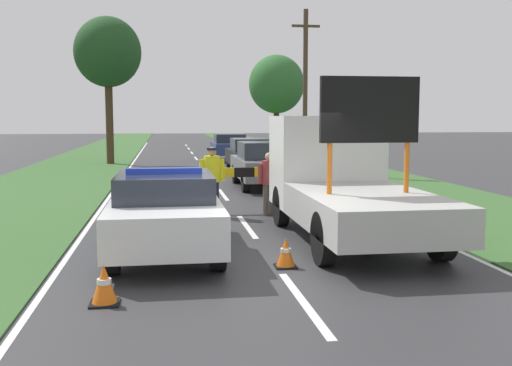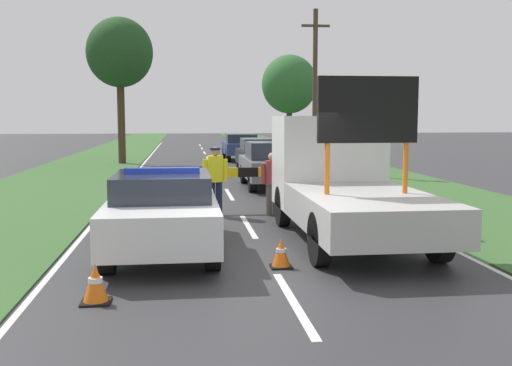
# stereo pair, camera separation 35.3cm
# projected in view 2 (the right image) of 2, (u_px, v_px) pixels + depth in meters

# --- Properties ---
(ground_plane) EXTENTS (160.00, 160.00, 0.00)m
(ground_plane) POSITION_uv_depth(u_px,v_px,m) (274.00, 269.00, 9.58)
(ground_plane) COLOR #333335
(lane_markings) EXTENTS (7.06, 62.32, 0.01)m
(lane_markings) POSITION_uv_depth(u_px,v_px,m) (217.00, 173.00, 25.81)
(lane_markings) COLOR silver
(lane_markings) RESTS_ON ground
(grass_verge_left) EXTENTS (4.87, 120.00, 0.03)m
(grass_verge_left) POSITION_uv_depth(u_px,v_px,m) (87.00, 168.00, 28.59)
(grass_verge_left) COLOR #38602D
(grass_verge_left) RESTS_ON ground
(grass_verge_right) EXTENTS (4.87, 120.00, 0.03)m
(grass_verge_right) POSITION_uv_depth(u_px,v_px,m) (333.00, 165.00, 30.03)
(grass_verge_right) COLOR #38602D
(grass_verge_right) RESTS_ON ground
(police_car) EXTENTS (1.88, 4.61, 1.54)m
(police_car) POSITION_uv_depth(u_px,v_px,m) (163.00, 211.00, 10.70)
(police_car) COLOR white
(police_car) RESTS_ON ground
(work_truck) EXTENTS (2.27, 5.72, 3.13)m
(work_truck) POSITION_uv_depth(u_px,v_px,m) (342.00, 180.00, 12.17)
(work_truck) COLOR white
(work_truck) RESTS_ON ground
(road_barrier) EXTENTS (3.14, 0.08, 1.14)m
(road_barrier) POSITION_uv_depth(u_px,v_px,m) (238.00, 175.00, 15.29)
(road_barrier) COLOR black
(road_barrier) RESTS_ON ground
(police_officer) EXTENTS (0.61, 0.39, 1.70)m
(police_officer) POSITION_uv_depth(u_px,v_px,m) (215.00, 175.00, 14.64)
(police_officer) COLOR #191E38
(police_officer) RESTS_ON ground
(pedestrian_civilian) EXTENTS (0.56, 0.36, 1.56)m
(pedestrian_civilian) POSITION_uv_depth(u_px,v_px,m) (272.00, 179.00, 14.67)
(pedestrian_civilian) COLOR brown
(pedestrian_civilian) RESTS_ON ground
(traffic_cone_near_police) EXTENTS (0.38, 0.38, 0.53)m
(traffic_cone_near_police) POSITION_uv_depth(u_px,v_px,m) (148.00, 203.00, 15.17)
(traffic_cone_near_police) COLOR black
(traffic_cone_near_police) RESTS_ON ground
(traffic_cone_centre_front) EXTENTS (0.38, 0.38, 0.53)m
(traffic_cone_centre_front) POSITION_uv_depth(u_px,v_px,m) (95.00, 283.00, 7.81)
(traffic_cone_centre_front) COLOR black
(traffic_cone_centre_front) RESTS_ON ground
(traffic_cone_near_truck) EXTENTS (0.35, 0.35, 0.49)m
(traffic_cone_near_truck) POSITION_uv_depth(u_px,v_px,m) (281.00, 253.00, 9.66)
(traffic_cone_near_truck) COLOR black
(traffic_cone_near_truck) RESTS_ON ground
(queued_car_suv_grey) EXTENTS (1.82, 4.31, 1.57)m
(queued_car_suv_grey) POSITION_uv_depth(u_px,v_px,m) (271.00, 164.00, 20.65)
(queued_car_suv_grey) COLOR slate
(queued_car_suv_grey) RESTS_ON ground
(queued_car_sedan_black) EXTENTS (1.78, 4.54, 1.48)m
(queued_car_sedan_black) POSITION_uv_depth(u_px,v_px,m) (259.00, 155.00, 26.57)
(queued_car_sedan_black) COLOR black
(queued_car_sedan_black) RESTS_ON ground
(queued_car_hatch_blue) EXTENTS (1.85, 4.14, 1.48)m
(queued_car_hatch_blue) POSITION_uv_depth(u_px,v_px,m) (241.00, 146.00, 33.55)
(queued_car_hatch_blue) COLOR navy
(queued_car_hatch_blue) RESTS_ON ground
(roadside_tree_near_left) EXTENTS (3.96, 3.96, 6.83)m
(roadside_tree_near_left) POSITION_uv_depth(u_px,v_px,m) (289.00, 84.00, 42.72)
(roadside_tree_near_left) COLOR #42301E
(roadside_tree_near_left) RESTS_ON ground
(roadside_tree_near_right) EXTENTS (3.37, 3.37, 7.46)m
(roadside_tree_near_right) POSITION_uv_depth(u_px,v_px,m) (120.00, 53.00, 30.46)
(roadside_tree_near_right) COLOR #42301E
(roadside_tree_near_right) RESTS_ON ground
(utility_pole) EXTENTS (1.20, 0.20, 6.92)m
(utility_pole) POSITION_uv_depth(u_px,v_px,m) (315.00, 90.00, 25.38)
(utility_pole) COLOR #473828
(utility_pole) RESTS_ON ground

